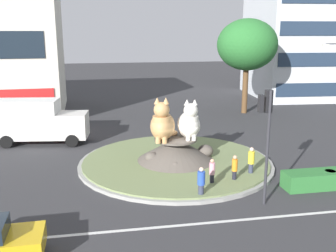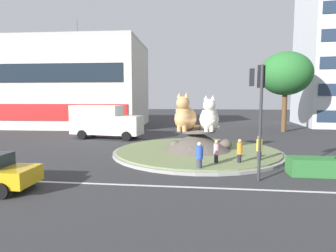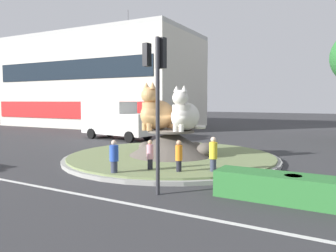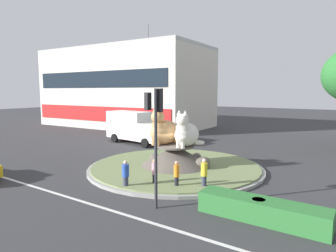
{
  "view_description": "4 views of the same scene",
  "coord_description": "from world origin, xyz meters",
  "px_view_note": "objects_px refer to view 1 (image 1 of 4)",
  "views": [
    {
      "loc": [
        -4.61,
        -22.52,
        8.09
      ],
      "look_at": [
        -0.72,
        -1.31,
        2.79
      ],
      "focal_mm": 41.53,
      "sensor_mm": 36.0,
      "label": 1
    },
    {
      "loc": [
        0.25,
        -19.8,
        3.95
      ],
      "look_at": [
        -2.03,
        -0.65,
        2.01
      ],
      "focal_mm": 29.67,
      "sensor_mm": 36.0,
      "label": 2
    },
    {
      "loc": [
        8.97,
        -16.11,
        3.3
      ],
      "look_at": [
        -0.87,
        1.16,
        1.79
      ],
      "focal_mm": 35.07,
      "sensor_mm": 36.0,
      "label": 3
    },
    {
      "loc": [
        10.87,
        -17.07,
        5.38
      ],
      "look_at": [
        -0.7,
        0.11,
        2.94
      ],
      "focal_mm": 31.88,
      "sensor_mm": 36.0,
      "label": 4
    }
  ],
  "objects_px": {
    "cat_statue_calico": "(163,124)",
    "pedestrian_blue_shirt": "(201,183)",
    "traffic_light_mast": "(267,123)",
    "pedestrian_yellow_shirt": "(251,161)",
    "pedestrian_pink_shirt": "(212,172)",
    "litter_bin": "(330,179)",
    "broadleaf_tree_behind_island": "(247,45)",
    "cat_statue_white": "(189,123)",
    "delivery_box_truck": "(35,121)",
    "pedestrian_orange_shirt": "(235,169)"
  },
  "relations": [
    {
      "from": "cat_statue_calico",
      "to": "delivery_box_truck",
      "type": "relative_size",
      "value": 0.38
    },
    {
      "from": "cat_statue_white",
      "to": "traffic_light_mast",
      "type": "distance_m",
      "value": 6.82
    },
    {
      "from": "broadleaf_tree_behind_island",
      "to": "pedestrian_blue_shirt",
      "type": "distance_m",
      "value": 22.45
    },
    {
      "from": "delivery_box_truck",
      "to": "pedestrian_yellow_shirt",
      "type": "bearing_deg",
      "value": -28.51
    },
    {
      "from": "cat_statue_white",
      "to": "cat_statue_calico",
      "type": "bearing_deg",
      "value": -80.46
    },
    {
      "from": "traffic_light_mast",
      "to": "pedestrian_pink_shirt",
      "type": "distance_m",
      "value": 4.32
    },
    {
      "from": "cat_statue_calico",
      "to": "pedestrian_blue_shirt",
      "type": "bearing_deg",
      "value": 26.29
    },
    {
      "from": "litter_bin",
      "to": "cat_statue_calico",
      "type": "bearing_deg",
      "value": 149.41
    },
    {
      "from": "cat_statue_calico",
      "to": "pedestrian_yellow_shirt",
      "type": "relative_size",
      "value": 1.56
    },
    {
      "from": "cat_statue_calico",
      "to": "pedestrian_blue_shirt",
      "type": "relative_size",
      "value": 1.66
    },
    {
      "from": "pedestrian_yellow_shirt",
      "to": "cat_statue_calico",
      "type": "bearing_deg",
      "value": 96.95
    },
    {
      "from": "delivery_box_truck",
      "to": "cat_statue_white",
      "type": "bearing_deg",
      "value": -25.02
    },
    {
      "from": "traffic_light_mast",
      "to": "litter_bin",
      "type": "distance_m",
      "value": 5.77
    },
    {
      "from": "traffic_light_mast",
      "to": "delivery_box_truck",
      "type": "relative_size",
      "value": 0.77
    },
    {
      "from": "pedestrian_orange_shirt",
      "to": "litter_bin",
      "type": "xyz_separation_m",
      "value": [
        4.85,
        -1.28,
        -0.42
      ]
    },
    {
      "from": "cat_statue_white",
      "to": "pedestrian_blue_shirt",
      "type": "height_order",
      "value": "cat_statue_white"
    },
    {
      "from": "cat_statue_white",
      "to": "delivery_box_truck",
      "type": "height_order",
      "value": "cat_statue_white"
    },
    {
      "from": "pedestrian_yellow_shirt",
      "to": "litter_bin",
      "type": "bearing_deg",
      "value": -81.97
    },
    {
      "from": "pedestrian_blue_shirt",
      "to": "pedestrian_yellow_shirt",
      "type": "distance_m",
      "value": 4.25
    },
    {
      "from": "cat_statue_white",
      "to": "pedestrian_yellow_shirt",
      "type": "bearing_deg",
      "value": 46.36
    },
    {
      "from": "broadleaf_tree_behind_island",
      "to": "cat_statue_white",
      "type": "bearing_deg",
      "value": -122.95
    },
    {
      "from": "cat_statue_calico",
      "to": "litter_bin",
      "type": "xyz_separation_m",
      "value": [
        8.18,
        -4.83,
        -2.2
      ]
    },
    {
      "from": "traffic_light_mast",
      "to": "broadleaf_tree_behind_island",
      "type": "bearing_deg",
      "value": -16.12
    },
    {
      "from": "traffic_light_mast",
      "to": "litter_bin",
      "type": "bearing_deg",
      "value": -70.96
    },
    {
      "from": "pedestrian_yellow_shirt",
      "to": "pedestrian_blue_shirt",
      "type": "bearing_deg",
      "value": 161.57
    },
    {
      "from": "pedestrian_orange_shirt",
      "to": "cat_statue_calico",
      "type": "bearing_deg",
      "value": 174.36
    },
    {
      "from": "pedestrian_yellow_shirt",
      "to": "delivery_box_truck",
      "type": "xyz_separation_m",
      "value": [
        -12.91,
        9.33,
        0.77
      ]
    },
    {
      "from": "cat_statue_calico",
      "to": "cat_statue_white",
      "type": "relative_size",
      "value": 1.09
    },
    {
      "from": "traffic_light_mast",
      "to": "pedestrian_pink_shirt",
      "type": "height_order",
      "value": "traffic_light_mast"
    },
    {
      "from": "cat_statue_white",
      "to": "pedestrian_orange_shirt",
      "type": "relative_size",
      "value": 1.55
    },
    {
      "from": "pedestrian_pink_shirt",
      "to": "pedestrian_yellow_shirt",
      "type": "relative_size",
      "value": 0.9
    },
    {
      "from": "cat_statue_calico",
      "to": "pedestrian_yellow_shirt",
      "type": "bearing_deg",
      "value": 73.63
    },
    {
      "from": "cat_statue_calico",
      "to": "broadleaf_tree_behind_island",
      "type": "bearing_deg",
      "value": 157.56
    },
    {
      "from": "traffic_light_mast",
      "to": "broadleaf_tree_behind_island",
      "type": "distance_m",
      "value": 21.69
    },
    {
      "from": "pedestrian_pink_shirt",
      "to": "delivery_box_truck",
      "type": "height_order",
      "value": "delivery_box_truck"
    },
    {
      "from": "cat_statue_white",
      "to": "traffic_light_mast",
      "type": "height_order",
      "value": "traffic_light_mast"
    },
    {
      "from": "pedestrian_orange_shirt",
      "to": "pedestrian_yellow_shirt",
      "type": "bearing_deg",
      "value": 73.27
    },
    {
      "from": "broadleaf_tree_behind_island",
      "to": "litter_bin",
      "type": "bearing_deg",
      "value": -97.78
    },
    {
      "from": "pedestrian_orange_shirt",
      "to": "pedestrian_blue_shirt",
      "type": "bearing_deg",
      "value": -104.42
    },
    {
      "from": "traffic_light_mast",
      "to": "pedestrian_yellow_shirt",
      "type": "height_order",
      "value": "traffic_light_mast"
    },
    {
      "from": "broadleaf_tree_behind_island",
      "to": "litter_bin",
      "type": "height_order",
      "value": "broadleaf_tree_behind_island"
    },
    {
      "from": "pedestrian_blue_shirt",
      "to": "litter_bin",
      "type": "height_order",
      "value": "pedestrian_blue_shirt"
    },
    {
      "from": "pedestrian_yellow_shirt",
      "to": "delivery_box_truck",
      "type": "height_order",
      "value": "delivery_box_truck"
    },
    {
      "from": "pedestrian_blue_shirt",
      "to": "litter_bin",
      "type": "relative_size",
      "value": 1.85
    },
    {
      "from": "broadleaf_tree_behind_island",
      "to": "delivery_box_truck",
      "type": "relative_size",
      "value": 1.29
    },
    {
      "from": "pedestrian_blue_shirt",
      "to": "pedestrian_yellow_shirt",
      "type": "bearing_deg",
      "value": 131.2
    },
    {
      "from": "traffic_light_mast",
      "to": "pedestrian_orange_shirt",
      "type": "bearing_deg",
      "value": 13.47
    },
    {
      "from": "pedestrian_blue_shirt",
      "to": "traffic_light_mast",
      "type": "bearing_deg",
      "value": 77.82
    },
    {
      "from": "litter_bin",
      "to": "cat_statue_white",
      "type": "bearing_deg",
      "value": 142.08
    },
    {
      "from": "cat_statue_white",
      "to": "pedestrian_yellow_shirt",
      "type": "distance_m",
      "value": 4.47
    }
  ]
}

